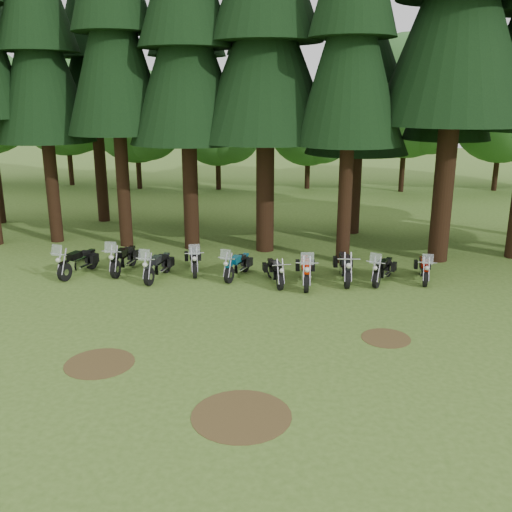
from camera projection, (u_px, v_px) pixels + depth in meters
The scene contains 28 objects.
ground at pixel (227, 337), 16.27m from camera, with size 120.00×120.00×0.00m, color #456B24.
pine_front_2 at pixel (36, 19), 24.09m from camera, with size 4.32×4.32×16.22m.
pine_front_4 at pixel (185, 14), 22.90m from camera, with size 4.95×4.95×16.33m.
pine_front_5 at pixel (266, 6), 22.50m from camera, with size 5.81×5.81×16.72m.
pine_back_1 at pixel (90, 30), 28.34m from camera, with size 4.52×4.52×16.22m.
pine_back_2 at pixel (186, 28), 27.81m from camera, with size 4.85×4.85×16.30m.
pine_back_3 at pixel (264, 25), 25.97m from camera, with size 4.35×4.35×16.20m.
pine_back_4 at pixel (360, 58), 26.15m from camera, with size 4.94×4.94×13.78m.
pine_back_5 at pixel (456, 20), 24.88m from camera, with size 3.94×3.94×16.33m.
decid_1 at pixel (68, 105), 41.09m from camera, with size 7.91×7.69×9.88m.
decid_2 at pixel (139, 119), 39.75m from camera, with size 6.72×6.53×8.40m.
decid_3 at pixel (221, 125), 39.54m from camera, with size 6.12×5.95×7.65m.
decid_4 at pixel (312, 127), 39.98m from camera, with size 5.93×5.76×7.41m.
decid_5 at pixel (413, 100), 38.09m from camera, with size 8.45×8.21×10.56m.
decid_6 at pixel (508, 115), 38.85m from camera, with size 7.06×6.86×8.82m.
dirt_patch_0 at pixel (100, 363), 14.71m from camera, with size 1.80×1.80×0.01m, color #4C3D1E.
dirt_patch_1 at pixel (386, 338), 16.22m from camera, with size 1.40×1.40×0.01m, color #4C3D1E.
dirt_patch_2 at pixel (241, 416), 12.34m from camera, with size 2.20×2.20×0.01m, color #4C3D1E.
motorcycle_0 at pixel (78, 262), 21.72m from camera, with size 0.85×2.32×1.47m.
motorcycle_1 at pixel (124, 259), 22.09m from camera, with size 0.47×2.37×1.49m.
motorcycle_2 at pixel (158, 267), 21.25m from camera, with size 0.58×2.29×1.44m.
motorcycle_3 at pixel (194, 261), 22.05m from camera, with size 0.86×2.19×1.39m.
motorcycle_4 at pixel (237, 266), 21.43m from camera, with size 0.83×2.13×1.35m.
motorcycle_5 at pixel (275, 272), 20.75m from camera, with size 0.79×2.01×0.85m.
motorcycle_6 at pixel (306, 271), 20.60m from camera, with size 0.52×2.44×1.54m.
motorcycle_7 at pixel (345, 268), 21.04m from camera, with size 0.42×2.43×0.99m.
motorcycle_8 at pixel (383, 270), 20.89m from camera, with size 1.03×2.10×1.36m.
motorcycle_9 at pixel (424, 269), 21.07m from camera, with size 0.42×2.06×1.29m.
Camera 1 is at (2.64, -14.78, 6.75)m, focal length 40.00 mm.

